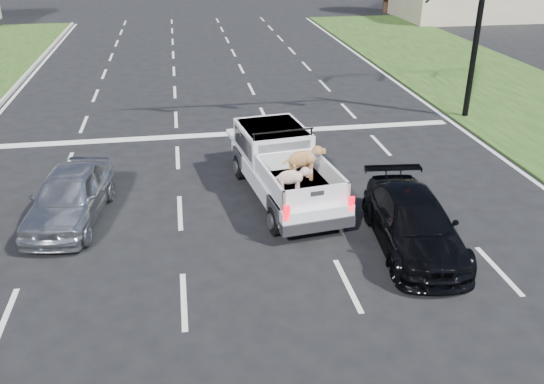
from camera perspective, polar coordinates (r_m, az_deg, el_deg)
The scene contains 5 objects.
ground at distance 12.31m, azimuth -0.46°, elevation -9.97°, with size 160.00×160.00×0.00m, color black.
road_markings at distance 18.01m, azimuth -3.70°, elevation 2.10°, with size 17.75×60.00×0.01m.
pickup_truck at distance 16.04m, azimuth 1.09°, elevation 2.60°, with size 2.54×5.38×1.94m.
silver_sedan at distance 15.66m, azimuth -19.42°, elevation -0.37°, with size 1.64×4.07×1.39m, color #B1B3B8.
black_coupe at distance 13.99m, azimuth 13.85°, elevation -3.02°, with size 1.78×4.39×1.27m, color black.
Camera 1 is at (-1.53, -9.91, 7.14)m, focal length 38.00 mm.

